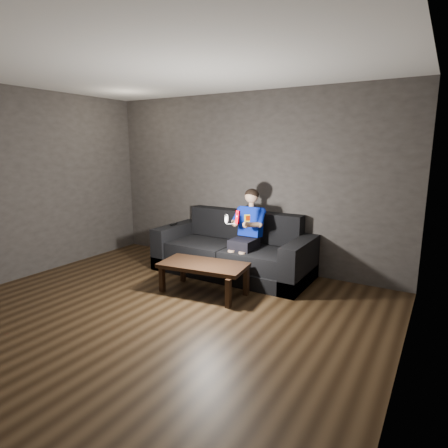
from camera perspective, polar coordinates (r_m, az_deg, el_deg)
The scene contains 10 objects.
floor at distance 4.27m, azimuth -12.95°, elevation -14.71°, with size 5.00×5.00×0.00m, color black.
back_wall at distance 5.90m, azimuth 3.52°, elevation 6.51°, with size 5.00×0.04×2.70m, color #35302F.
right_wall at distance 2.78m, azimuth 25.99°, elevation -0.49°, with size 0.04×5.00×2.70m, color #35302F.
ceiling at distance 3.93m, azimuth -14.90°, elevation 23.39°, with size 5.00×5.00×0.02m, color silver.
sofa at distance 5.66m, azimuth 1.43°, elevation -4.57°, with size 2.34×1.01×0.91m.
child at distance 5.37m, azimuth 3.60°, elevation -0.30°, with size 0.48×0.59×1.19m.
wii_remote_red at distance 4.89m, azimuth 2.10°, elevation 1.03°, with size 0.05×0.07×0.18m.
nunchuk_white at distance 4.99m, azimuth 0.39°, elevation 0.79°, with size 0.07×0.09×0.14m.
wii_remote_black at distance 6.08m, azimuth -7.64°, elevation -0.05°, with size 0.05×0.15×0.03m.
coffee_table at distance 4.87m, azimuth -3.16°, elevation -6.62°, with size 1.18×0.70×0.41m.
Camera 1 is at (2.71, -2.72, 1.88)m, focal length 30.00 mm.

